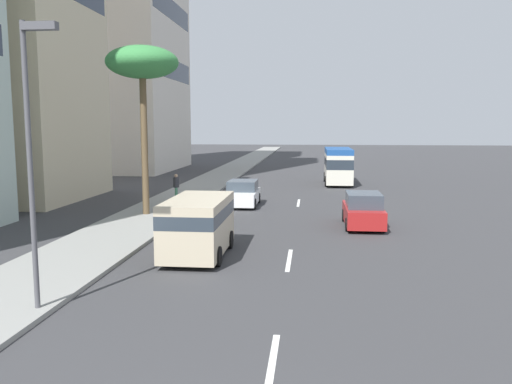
% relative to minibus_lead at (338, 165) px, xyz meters
% --- Properties ---
extents(ground_plane, '(198.00, 198.00, 0.00)m').
position_rel_minibus_lead_xyz_m(ground_plane, '(-7.98, 3.06, -1.67)').
color(ground_plane, '#38383A').
extents(sidewalk_right, '(162.00, 3.89, 0.15)m').
position_rel_minibus_lead_xyz_m(sidewalk_right, '(-7.98, 11.03, -1.59)').
color(sidewalk_right, gray).
rests_on(sidewalk_right, ground_plane).
extents(lane_stripe_near, '(3.20, 0.16, 0.01)m').
position_rel_minibus_lead_xyz_m(lane_stripe_near, '(-34.31, 3.06, -1.66)').
color(lane_stripe_near, silver).
rests_on(lane_stripe_near, ground_plane).
extents(lane_stripe_mid, '(3.20, 0.16, 0.01)m').
position_rel_minibus_lead_xyz_m(lane_stripe_mid, '(-25.67, 3.06, -1.66)').
color(lane_stripe_mid, silver).
rests_on(lane_stripe_mid, ground_plane).
extents(lane_stripe_far, '(3.20, 0.16, 0.01)m').
position_rel_minibus_lead_xyz_m(lane_stripe_far, '(-11.26, 3.06, -1.66)').
color(lane_stripe_far, silver).
rests_on(lane_stripe_far, ground_plane).
extents(minibus_lead, '(6.54, 2.28, 3.04)m').
position_rel_minibus_lead_xyz_m(minibus_lead, '(0.00, 0.00, 0.00)').
color(minibus_lead, silver).
rests_on(minibus_lead, ground_plane).
extents(car_second, '(4.06, 1.95, 1.56)m').
position_rel_minibus_lead_xyz_m(car_second, '(-12.72, 6.51, -0.93)').
color(car_second, white).
rests_on(car_second, ground_plane).
extents(van_third, '(4.61, 2.20, 2.23)m').
position_rel_minibus_lead_xyz_m(van_third, '(-25.43, 6.54, -0.38)').
color(van_third, beige).
rests_on(van_third, ground_plane).
extents(car_fourth, '(4.17, 1.86, 1.70)m').
position_rel_minibus_lead_xyz_m(car_fourth, '(-18.85, -0.29, -0.87)').
color(car_fourth, '#A51E1E').
rests_on(car_fourth, ground_plane).
extents(pedestrian_near_lamp, '(0.39, 0.35, 1.71)m').
position_rel_minibus_lead_xyz_m(pedestrian_near_lamp, '(-11.85, 10.95, -0.57)').
color(pedestrian_near_lamp, '#4C8C66').
rests_on(pedestrian_near_lamp, sidewalk_right).
extents(palm_tree, '(3.84, 3.84, 9.00)m').
position_rel_minibus_lead_xyz_m(palm_tree, '(-17.15, 11.26, 6.46)').
color(palm_tree, brown).
rests_on(palm_tree, sidewalk_right).
extents(street_lamp, '(0.24, 0.97, 7.41)m').
position_rel_minibus_lead_xyz_m(street_lamp, '(-31.88, 9.39, 3.00)').
color(street_lamp, '#4C4C51').
rests_on(street_lamp, sidewalk_right).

